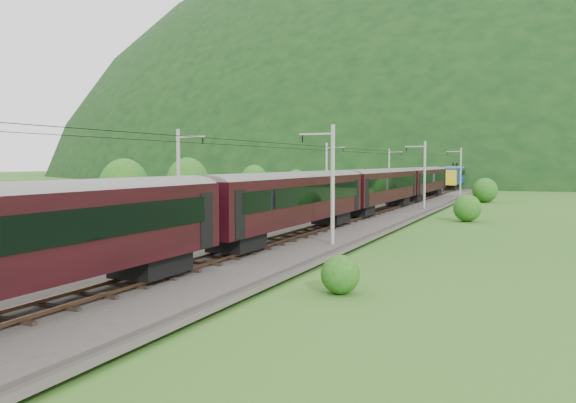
% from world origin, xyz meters
% --- Properties ---
extents(ground, '(600.00, 600.00, 0.00)m').
position_xyz_m(ground, '(0.00, 0.00, 0.00)').
color(ground, '#2D5A1C').
rests_on(ground, ground).
extents(railbed, '(14.00, 220.00, 0.30)m').
position_xyz_m(railbed, '(0.00, 10.00, 0.15)').
color(railbed, '#38332D').
rests_on(railbed, ground).
extents(track_left, '(2.40, 220.00, 0.27)m').
position_xyz_m(track_left, '(-2.40, 10.00, 0.37)').
color(track_left, brown).
rests_on(track_left, railbed).
extents(track_right, '(2.40, 220.00, 0.27)m').
position_xyz_m(track_right, '(2.40, 10.00, 0.37)').
color(track_right, brown).
rests_on(track_right, railbed).
extents(catenary_left, '(2.54, 192.28, 8.00)m').
position_xyz_m(catenary_left, '(-6.12, 32.00, 4.50)').
color(catenary_left, gray).
rests_on(catenary_left, railbed).
extents(catenary_right, '(2.54, 192.28, 8.00)m').
position_xyz_m(catenary_right, '(6.12, 32.00, 4.50)').
color(catenary_right, gray).
rests_on(catenary_right, railbed).
extents(overhead_wires, '(4.83, 198.00, 0.03)m').
position_xyz_m(overhead_wires, '(0.00, 10.00, 7.10)').
color(overhead_wires, black).
rests_on(overhead_wires, ground).
extents(mountain_main, '(504.00, 360.00, 244.00)m').
position_xyz_m(mountain_main, '(0.00, 260.00, 0.00)').
color(mountain_main, black).
rests_on(mountain_main, ground).
extents(mountain_ridge, '(336.00, 280.00, 132.00)m').
position_xyz_m(mountain_ridge, '(-120.00, 300.00, 0.00)').
color(mountain_ridge, black).
rests_on(mountain_ridge, ground).
extents(train, '(3.19, 177.92, 5.55)m').
position_xyz_m(train, '(2.40, 1.47, 3.74)').
color(train, black).
rests_on(train, ground).
extents(hazard_post_near, '(0.15, 0.15, 1.42)m').
position_xyz_m(hazard_post_near, '(-0.16, 27.46, 1.01)').
color(hazard_post_near, red).
rests_on(hazard_post_near, railbed).
extents(hazard_post_far, '(0.17, 0.17, 1.58)m').
position_xyz_m(hazard_post_far, '(0.45, 54.24, 1.09)').
color(hazard_post_far, red).
rests_on(hazard_post_far, railbed).
extents(signal, '(0.24, 0.24, 2.19)m').
position_xyz_m(signal, '(-3.65, 47.94, 1.58)').
color(signal, black).
rests_on(signal, railbed).
extents(vegetation_left, '(12.83, 143.10, 6.86)m').
position_xyz_m(vegetation_left, '(-14.61, 9.95, 2.73)').
color(vegetation_left, '#234913').
rests_on(vegetation_left, ground).
extents(vegetation_right, '(5.36, 91.98, 3.22)m').
position_xyz_m(vegetation_right, '(11.12, 17.18, 1.41)').
color(vegetation_right, '#234913').
rests_on(vegetation_right, ground).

